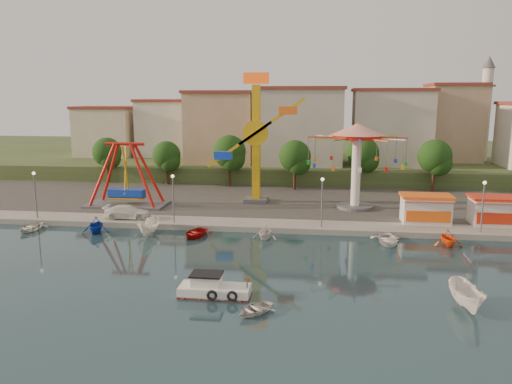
% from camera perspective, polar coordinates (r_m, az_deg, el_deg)
% --- Properties ---
extents(ground, '(200.00, 200.00, 0.00)m').
position_cam_1_polar(ground, '(41.57, -3.80, -9.00)').
color(ground, '#132C36').
rests_on(ground, ground).
extents(quay_deck, '(200.00, 100.00, 0.60)m').
position_cam_1_polar(quay_deck, '(101.58, 2.99, 2.98)').
color(quay_deck, '#9E998E').
rests_on(quay_deck, ground).
extents(asphalt_pad, '(90.00, 28.00, 0.01)m').
position_cam_1_polar(asphalt_pad, '(70.09, 0.95, -0.28)').
color(asphalt_pad, '#4C4944').
rests_on(asphalt_pad, quay_deck).
extents(hill_terrace, '(200.00, 60.00, 3.00)m').
position_cam_1_polar(hill_terrace, '(106.38, 3.21, 3.99)').
color(hill_terrace, '#384C26').
rests_on(hill_terrace, ground).
extents(pirate_ship_ride, '(10.00, 5.00, 8.00)m').
position_cam_1_polar(pirate_ship_ride, '(64.32, -14.64, 1.79)').
color(pirate_ship_ride, '#59595E').
rests_on(pirate_ship_ride, quay_deck).
extents(kamikaze_tower, '(8.41, 3.10, 16.50)m').
position_cam_1_polar(kamikaze_tower, '(63.88, 0.38, 5.69)').
color(kamikaze_tower, '#59595E').
rests_on(kamikaze_tower, quay_deck).
extents(wave_swinger, '(11.60, 11.60, 10.40)m').
position_cam_1_polar(wave_swinger, '(61.43, 11.47, 5.09)').
color(wave_swinger, '#59595E').
rests_on(wave_swinger, quay_deck).
extents(booth_left, '(5.40, 3.78, 3.08)m').
position_cam_1_polar(booth_left, '(57.27, 18.82, -1.79)').
color(booth_left, white).
rests_on(booth_left, quay_deck).
extents(booth_mid, '(5.40, 3.78, 3.08)m').
position_cam_1_polar(booth_mid, '(59.14, 25.68, -1.90)').
color(booth_mid, white).
rests_on(booth_mid, quay_deck).
extents(lamp_post_0, '(0.14, 0.14, 5.00)m').
position_cam_1_polar(lamp_post_0, '(61.36, -23.88, -0.44)').
color(lamp_post_0, '#59595E').
rests_on(lamp_post_0, quay_deck).
extents(lamp_post_1, '(0.14, 0.14, 5.00)m').
position_cam_1_polar(lamp_post_1, '(54.82, -9.42, -0.89)').
color(lamp_post_1, '#59595E').
rests_on(lamp_post_1, quay_deck).
extents(lamp_post_2, '(0.14, 0.14, 5.00)m').
position_cam_1_polar(lamp_post_2, '(52.51, 7.55, -1.35)').
color(lamp_post_2, '#59595E').
rests_on(lamp_post_2, quay_deck).
extents(lamp_post_3, '(0.14, 0.14, 5.00)m').
position_cam_1_polar(lamp_post_3, '(54.96, 24.47, -1.70)').
color(lamp_post_3, '#59595E').
rests_on(lamp_post_3, quay_deck).
extents(tree_0, '(4.60, 4.60, 7.19)m').
position_cam_1_polar(tree_0, '(82.99, -16.66, 4.39)').
color(tree_0, '#382314').
rests_on(tree_0, quay_deck).
extents(tree_1, '(4.35, 4.35, 6.80)m').
position_cam_1_polar(tree_1, '(78.78, -10.19, 4.16)').
color(tree_1, '#382314').
rests_on(tree_1, quay_deck).
extents(tree_2, '(5.02, 5.02, 7.85)m').
position_cam_1_polar(tree_2, '(75.86, -3.06, 4.61)').
color(tree_2, '#382314').
rests_on(tree_2, quay_deck).
extents(tree_3, '(4.68, 4.68, 7.32)m').
position_cam_1_polar(tree_3, '(73.30, 4.46, 4.09)').
color(tree_3, '#382314').
rests_on(tree_3, quay_deck).
extents(tree_4, '(4.86, 4.86, 7.60)m').
position_cam_1_polar(tree_4, '(76.42, 12.11, 4.30)').
color(tree_4, '#382314').
rests_on(tree_4, quay_deck).
extents(tree_5, '(4.83, 4.83, 7.54)m').
position_cam_1_polar(tree_5, '(76.11, 19.76, 3.85)').
color(tree_5, '#382314').
rests_on(tree_5, quay_deck).
extents(building_0, '(9.26, 9.53, 11.87)m').
position_cam_1_polar(building_0, '(94.04, -18.66, 7.10)').
color(building_0, beige).
rests_on(building_0, hill_terrace).
extents(building_1, '(12.33, 9.01, 8.63)m').
position_cam_1_polar(building_1, '(94.57, -10.56, 6.51)').
color(building_1, silver).
rests_on(building_1, hill_terrace).
extents(building_2, '(11.95, 9.28, 11.23)m').
position_cam_1_polar(building_2, '(91.87, -2.59, 7.38)').
color(building_2, tan).
rests_on(building_2, hill_terrace).
extents(building_3, '(12.59, 10.50, 9.20)m').
position_cam_1_polar(building_3, '(87.42, 6.05, 6.49)').
color(building_3, beige).
rests_on(building_3, hill_terrace).
extents(building_4, '(10.75, 9.23, 9.24)m').
position_cam_1_polar(building_4, '(91.49, 14.62, 6.40)').
color(building_4, beige).
rests_on(building_4, hill_terrace).
extents(building_5, '(12.77, 10.96, 11.21)m').
position_cam_1_polar(building_5, '(92.20, 23.06, 6.54)').
color(building_5, tan).
rests_on(building_5, hill_terrace).
extents(minaret, '(2.80, 2.80, 18.00)m').
position_cam_1_polar(minaret, '(96.59, 24.76, 8.91)').
color(minaret, silver).
rests_on(minaret, hill_terrace).
extents(cabin_motorboat, '(5.10, 2.10, 1.80)m').
position_cam_1_polar(cabin_motorboat, '(36.59, -4.93, -11.03)').
color(cabin_motorboat, white).
rests_on(cabin_motorboat, ground).
extents(rowboat_a, '(4.12, 4.10, 0.70)m').
position_cam_1_polar(rowboat_a, '(37.80, -6.38, -10.54)').
color(rowboat_a, silver).
rests_on(rowboat_a, ground).
extents(rowboat_b, '(3.41, 3.60, 0.61)m').
position_cam_1_polar(rowboat_b, '(33.82, -0.16, -13.20)').
color(rowboat_b, silver).
rests_on(rowboat_b, ground).
extents(skiff, '(2.02, 4.62, 1.74)m').
position_cam_1_polar(skiff, '(37.05, 22.94, -10.95)').
color(skiff, white).
rests_on(skiff, ground).
extents(van, '(5.27, 2.49, 1.48)m').
position_cam_1_polar(van, '(57.98, -14.47, -2.23)').
color(van, white).
rests_on(van, quay_deck).
extents(moored_boat_0, '(2.75, 3.77, 0.76)m').
position_cam_1_polar(moored_boat_0, '(58.70, -24.38, -3.67)').
color(moored_boat_0, silver).
rests_on(moored_boat_0, ground).
extents(moored_boat_1, '(3.54, 3.88, 1.75)m').
position_cam_1_polar(moored_boat_1, '(55.07, -17.83, -3.60)').
color(moored_boat_1, '#1335AD').
rests_on(moored_boat_1, ground).
extents(moored_boat_2, '(1.67, 4.28, 1.64)m').
position_cam_1_polar(moored_boat_2, '(52.89, -12.10, -3.95)').
color(moored_boat_2, silver).
rests_on(moored_boat_2, ground).
extents(moored_boat_3, '(3.40, 4.21, 0.77)m').
position_cam_1_polar(moored_boat_3, '(51.61, -6.96, -4.66)').
color(moored_boat_3, '#A9100D').
rests_on(moored_boat_3, ground).
extents(moored_boat_4, '(3.02, 3.33, 1.53)m').
position_cam_1_polar(moored_boat_4, '(50.24, 1.06, -4.56)').
color(moored_boat_4, white).
rests_on(moored_boat_4, ground).
extents(moored_boat_6, '(3.22, 4.32, 0.86)m').
position_cam_1_polar(moored_boat_6, '(50.49, 14.82, -5.24)').
color(moored_boat_6, white).
rests_on(moored_boat_6, ground).
extents(moored_boat_7, '(3.10, 3.45, 1.62)m').
position_cam_1_polar(moored_boat_7, '(51.44, 21.10, -4.88)').
color(moored_boat_7, '#FE5816').
rests_on(moored_boat_7, ground).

